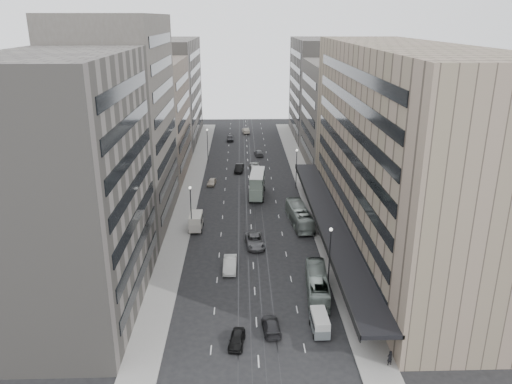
{
  "coord_description": "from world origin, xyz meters",
  "views": [
    {
      "loc": [
        -1.56,
        -62.62,
        33.41
      ],
      "look_at": [
        0.91,
        18.22,
        5.1
      ],
      "focal_mm": 35.0,
      "sensor_mm": 36.0,
      "label": 1
    }
  ],
  "objects": [
    {
      "name": "lamp_right_far",
      "position": [
        9.7,
        35.0,
        5.2
      ],
      "size": [
        0.44,
        0.44,
        8.32
      ],
      "color": "#262628",
      "rests_on": "ground"
    },
    {
      "name": "lamp_left_near",
      "position": [
        -9.7,
        12.0,
        5.2
      ],
      "size": [
        0.44,
        0.44,
        8.32
      ],
      "color": "#262628",
      "rests_on": "ground"
    },
    {
      "name": "building_left_a",
      "position": [
        -21.5,
        -8.0,
        15.0
      ],
      "size": [
        15.0,
        28.0,
        30.0
      ],
      "primitive_type": "cube",
      "color": "#67635D",
      "rests_on": "ground"
    },
    {
      "name": "bus_far",
      "position": [
        8.22,
        15.78,
        1.61
      ],
      "size": [
        3.83,
        11.76,
        3.22
      ],
      "primitive_type": "imported",
      "rotation": [
        0.0,
        0.0,
        3.24
      ],
      "color": "#919C94",
      "rests_on": "ground"
    },
    {
      "name": "double_decker",
      "position": [
        1.5,
        30.14,
        2.67
      ],
      "size": [
        3.48,
        9.25,
        4.95
      ],
      "rotation": [
        0.0,
        0.0,
        -0.09
      ],
      "color": "gray",
      "rests_on": "ground"
    },
    {
      "name": "building_right_mid",
      "position": [
        21.5,
        52.0,
        12.0
      ],
      "size": [
        15.0,
        28.0,
        24.0
      ],
      "primitive_type": "cube",
      "color": "#4A4640",
      "rests_on": "ground"
    },
    {
      "name": "building_left_c",
      "position": [
        -21.5,
        46.0,
        12.5
      ],
      "size": [
        15.0,
        28.0,
        25.0
      ],
      "primitive_type": "cube",
      "color": "#675950",
      "rests_on": "ground"
    },
    {
      "name": "pedestrian",
      "position": [
        13.22,
        -21.14,
        0.99
      ],
      "size": [
        0.72,
        0.61,
        1.68
      ],
      "primitive_type": "imported",
      "rotation": [
        0.0,
        0.0,
        3.55
      ],
      "color": "black",
      "rests_on": "sidewalk_right"
    },
    {
      "name": "sedan_2",
      "position": [
        0.41,
        7.54,
        0.83
      ],
      "size": [
        3.28,
        6.17,
        1.65
      ],
      "primitive_type": "imported",
      "rotation": [
        0.0,
        0.0,
        0.09
      ],
      "color": "#5B5B5D",
      "rests_on": "ground"
    },
    {
      "name": "sedan_0",
      "position": [
        -2.24,
        -17.16,
        0.67
      ],
      "size": [
        2.09,
        4.11,
        1.34
      ],
      "primitive_type": "imported",
      "rotation": [
        0.0,
        0.0,
        -0.13
      ],
      "color": "black",
      "rests_on": "ground"
    },
    {
      "name": "sedan_1",
      "position": [
        -3.3,
        -0.15,
        0.85
      ],
      "size": [
        1.89,
        5.19,
        1.7
      ],
      "primitive_type": "imported",
      "rotation": [
        0.0,
        0.0,
        -0.02
      ],
      "color": "beige",
      "rests_on": "ground"
    },
    {
      "name": "vw_microbus",
      "position": [
        7.03,
        -15.09,
        1.23
      ],
      "size": [
        1.95,
        4.13,
        2.21
      ],
      "rotation": [
        0.0,
        0.0,
        0.02
      ],
      "color": "slate",
      "rests_on": "ground"
    },
    {
      "name": "sedan_9",
      "position": [
        -0.11,
        87.37,
        0.83
      ],
      "size": [
        2.34,
        5.21,
        1.66
      ],
      "primitive_type": "imported",
      "rotation": [
        0.0,
        0.0,
        3.26
      ],
      "color": "#BFB29E",
      "rests_on": "ground"
    },
    {
      "name": "sidewalk_right",
      "position": [
        12.0,
        37.5,
        0.07
      ],
      "size": [
        4.0,
        125.0,
        0.15
      ],
      "primitive_type": "cube",
      "color": "gray",
      "rests_on": "ground"
    },
    {
      "name": "sedan_5",
      "position": [
        -2.04,
        47.2,
        0.85
      ],
      "size": [
        2.42,
        5.32,
        1.69
      ],
      "primitive_type": "imported",
      "rotation": [
        0.0,
        0.0,
        -0.13
      ],
      "color": "black",
      "rests_on": "ground"
    },
    {
      "name": "sedan_8",
      "position": [
        -4.68,
        77.51,
        0.79
      ],
      "size": [
        1.92,
        4.67,
        1.59
      ],
      "primitive_type": "imported",
      "rotation": [
        0.0,
        0.0,
        0.01
      ],
      "color": "#2B2B2E",
      "rests_on": "ground"
    },
    {
      "name": "sedan_7",
      "position": [
        2.95,
        61.07,
        0.71
      ],
      "size": [
        2.43,
        5.03,
        1.41
      ],
      "primitive_type": "imported",
      "rotation": [
        0.0,
        0.0,
        3.24
      ],
      "color": "#555558",
      "rests_on": "ground"
    },
    {
      "name": "ground",
      "position": [
        0.0,
        0.0,
        0.0
      ],
      "size": [
        220.0,
        220.0,
        0.0
      ],
      "primitive_type": "plane",
      "color": "black",
      "rests_on": "ground"
    },
    {
      "name": "bus_near",
      "position": [
        7.91,
        -7.05,
        1.48
      ],
      "size": [
        3.36,
        10.8,
        2.96
      ],
      "primitive_type": "imported",
      "rotation": [
        0.0,
        0.0,
        3.06
      ],
      "color": "gray",
      "rests_on": "ground"
    },
    {
      "name": "lamp_left_far",
      "position": [
        -9.7,
        55.0,
        5.2
      ],
      "size": [
        0.44,
        0.44,
        8.32
      ],
      "color": "#262628",
      "rests_on": "ground"
    },
    {
      "name": "sidewalk_left",
      "position": [
        -12.0,
        37.5,
        0.07
      ],
      "size": [
        4.0,
        125.0,
        0.15
      ],
      "primitive_type": "cube",
      "color": "gray",
      "rests_on": "ground"
    },
    {
      "name": "sedan_3",
      "position": [
        1.61,
        -14.77,
        0.68
      ],
      "size": [
        2.27,
        4.82,
        1.36
      ],
      "primitive_type": "imported",
      "rotation": [
        0.0,
        0.0,
        3.22
      ],
      "color": "black",
      "rests_on": "ground"
    },
    {
      "name": "sedan_6",
      "position": [
        1.56,
        50.14,
        0.66
      ],
      "size": [
        2.35,
        4.85,
        1.33
      ],
      "primitive_type": "imported",
      "rotation": [
        0.0,
        0.0,
        3.17
      ],
      "color": "#BBBBB7",
      "rests_on": "ground"
    },
    {
      "name": "building_left_b",
      "position": [
        -21.5,
        19.0,
        17.0
      ],
      "size": [
        15.0,
        26.0,
        34.0
      ],
      "primitive_type": "cube",
      "color": "#4A4640",
      "rests_on": "ground"
    },
    {
      "name": "sedan_4",
      "position": [
        -7.86,
        37.51,
        0.68
      ],
      "size": [
        2.09,
        4.17,
        1.36
      ],
      "primitive_type": "imported",
      "rotation": [
        0.0,
        0.0,
        -0.12
      ],
      "color": "#C0B19F",
      "rests_on": "ground"
    },
    {
      "name": "panel_van",
      "position": [
        -9.2,
        14.02,
        1.54
      ],
      "size": [
        2.25,
        4.47,
        2.8
      ],
      "rotation": [
        0.0,
        0.0,
        -0.01
      ],
      "color": "#B4ADA2",
      "rests_on": "ground"
    },
    {
      "name": "lamp_right_near",
      "position": [
        9.7,
        -5.0,
        5.2
      ],
      "size": [
        0.44,
        0.44,
        8.32
      ],
      "color": "#262628",
      "rests_on": "ground"
    },
    {
      "name": "department_store",
      "position": [
        21.45,
        8.0,
        14.95
      ],
      "size": [
        19.2,
        60.0,
        30.0
      ],
      "color": "gray",
      "rests_on": "ground"
    },
    {
      "name": "building_right_far",
      "position": [
        21.5,
        82.0,
        14.0
      ],
      "size": [
        15.0,
        32.0,
        28.0
      ],
      "primitive_type": "cube",
      "color": "#67635D",
      "rests_on": "ground"
    },
    {
      "name": "building_left_d",
      "position": [
        -21.5,
        79.0,
        14.0
      ],
      "size": [
        15.0,
        38.0,
        28.0
      ],
      "primitive_type": "cube",
      "color": "#67635D",
      "rests_on": "ground"
    }
  ]
}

